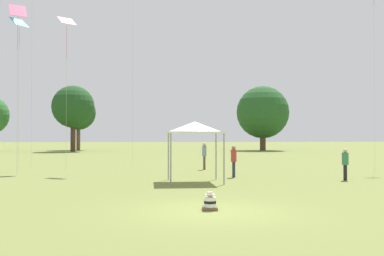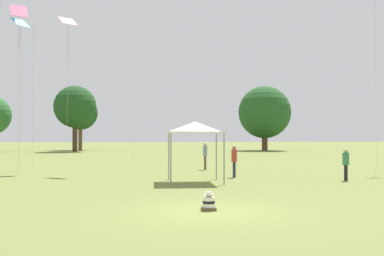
{
  "view_description": "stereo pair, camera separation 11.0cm",
  "coord_description": "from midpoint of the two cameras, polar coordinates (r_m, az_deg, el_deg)",
  "views": [
    {
      "loc": [
        -1.73,
        -12.99,
        2.2
      ],
      "look_at": [
        -0.01,
        6.42,
        2.54
      ],
      "focal_mm": 42.0,
      "sensor_mm": 36.0,
      "label": 1
    },
    {
      "loc": [
        -1.62,
        -13.0,
        2.2
      ],
      "look_at": [
        -0.01,
        6.42,
        2.54
      ],
      "focal_mm": 42.0,
      "sensor_mm": 36.0,
      "label": 2
    }
  ],
  "objects": [
    {
      "name": "distant_tree_3",
      "position": [
        71.58,
        -14.26,
        1.87
      ],
      "size": [
        5.32,
        5.32,
        8.45
      ],
      "color": "brown",
      "rests_on": "ground"
    },
    {
      "name": "person_standing_2",
      "position": [
        29.26,
        1.47,
        -3.18
      ],
      "size": [
        0.4,
        0.4,
        1.77
      ],
      "rotation": [
        0.0,
        0.0,
        3.82
      ],
      "color": "brown",
      "rests_on": "ground"
    },
    {
      "name": "distant_tree_1",
      "position": [
        68.7,
        8.92,
        1.98
      ],
      "size": [
        7.9,
        7.9,
        9.74
      ],
      "color": "brown",
      "rests_on": "ground"
    },
    {
      "name": "canopy_tent",
      "position": [
        21.35,
        0.21,
        0.02
      ],
      "size": [
        2.69,
        2.69,
        2.89
      ],
      "rotation": [
        0.0,
        0.0,
        0.01
      ],
      "color": "white",
      "rests_on": "ground"
    },
    {
      "name": "person_standing_0",
      "position": [
        23.49,
        18.75,
        -4.04
      ],
      "size": [
        0.45,
        0.45,
        1.57
      ],
      "rotation": [
        0.0,
        0.0,
        0.99
      ],
      "color": "black",
      "rests_on": "ground"
    },
    {
      "name": "kite_0",
      "position": [
        30.95,
        -15.73,
        12.41
      ],
      "size": [
        1.32,
        1.27,
        9.97
      ],
      "rotation": [
        0.0,
        0.0,
        6.09
      ],
      "color": "pink",
      "rests_on": "ground"
    },
    {
      "name": "distant_tree_2",
      "position": [
        65.23,
        -14.9,
        2.6
      ],
      "size": [
        5.93,
        5.93,
        9.28
      ],
      "color": "#473323",
      "rests_on": "ground"
    },
    {
      "name": "seated_toddler",
      "position": [
        13.47,
        2.06,
        -9.49
      ],
      "size": [
        0.47,
        0.57,
        0.56
      ],
      "rotation": [
        0.0,
        0.0,
        -0.06
      ],
      "color": "brown",
      "rests_on": "ground"
    },
    {
      "name": "kite_9",
      "position": [
        27.96,
        -21.35,
        13.05
      ],
      "size": [
        1.08,
        0.92,
        9.67
      ],
      "rotation": [
        0.0,
        0.0,
        5.96
      ],
      "color": "pink",
      "rests_on": "ground"
    },
    {
      "name": "ground_plane",
      "position": [
        13.29,
        2.29,
        -10.54
      ],
      "size": [
        300.0,
        300.0,
        0.0
      ],
      "primitive_type": "plane",
      "color": "olive"
    },
    {
      "name": "kite_2",
      "position": [
        31.02,
        -21.18,
        11.89
      ],
      "size": [
        1.2,
        1.24,
        9.68
      ],
      "rotation": [
        0.0,
        0.0,
        0.13
      ],
      "color": "#339EDB",
      "rests_on": "ground"
    },
    {
      "name": "person_standing_1",
      "position": [
        23.91,
        5.19,
        -3.83
      ],
      "size": [
        0.42,
        0.42,
        1.68
      ],
      "rotation": [
        0.0,
        0.0,
        2.32
      ],
      "color": "#282D42",
      "rests_on": "ground"
    }
  ]
}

